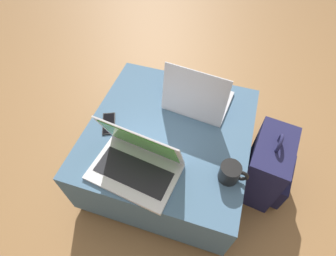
{
  "coord_description": "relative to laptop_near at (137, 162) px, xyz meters",
  "views": [
    {
      "loc": [
        0.23,
        -0.75,
        1.43
      ],
      "look_at": [
        0.01,
        -0.05,
        0.46
      ],
      "focal_mm": 28.0,
      "sensor_mm": 36.0,
      "label": 1
    }
  ],
  "objects": [
    {
      "name": "laptop_far",
      "position": [
        0.16,
        0.44,
        0.0
      ],
      "size": [
        0.35,
        0.3,
        0.27
      ],
      "rotation": [
        0.0,
        0.0,
        3.03
      ],
      "color": "silver",
      "rests_on": "ottoman"
    },
    {
      "name": "coffee_mug",
      "position": [
        0.4,
        0.07,
        -0.01
      ],
      "size": [
        0.13,
        0.09,
        0.09
      ],
      "color": "black",
      "rests_on": "ottoman"
    },
    {
      "name": "ottoman",
      "position": [
        0.07,
        0.25,
        -0.24
      ],
      "size": [
        0.81,
        0.83,
        0.38
      ],
      "color": "#2A3D4E",
      "rests_on": "ground_plane"
    },
    {
      "name": "cell_phone",
      "position": [
        -0.23,
        0.19,
        -0.05
      ],
      "size": [
        0.11,
        0.15,
        0.01
      ],
      "rotation": [
        0.0,
        0.0,
        0.42
      ],
      "color": "black",
      "rests_on": "ottoman"
    },
    {
      "name": "laptop_near",
      "position": [
        0.0,
        0.0,
        0.0
      ],
      "size": [
        0.41,
        0.3,
        0.25
      ],
      "rotation": [
        0.0,
        0.0,
        -0.13
      ],
      "color": "silver",
      "rests_on": "ottoman"
    },
    {
      "name": "ground_plane",
      "position": [
        0.07,
        0.25,
        -0.44
      ],
      "size": [
        14.0,
        14.0,
        0.0
      ],
      "primitive_type": "plane",
      "color": "#9E7042"
    },
    {
      "name": "backpack",
      "position": [
        0.6,
        0.3,
        -0.25
      ],
      "size": [
        0.27,
        0.34,
        0.46
      ],
      "rotation": [
        0.0,
        0.0,
        1.43
      ],
      "color": "#23234C",
      "rests_on": "ground_plane"
    }
  ]
}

